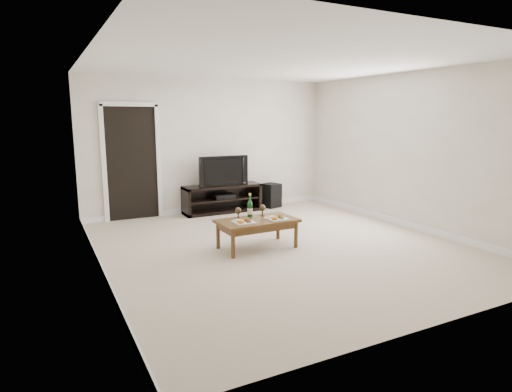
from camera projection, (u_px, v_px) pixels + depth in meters
The scene contains 14 objects.
floor at pixel (281, 246), 6.27m from camera, with size 5.50×5.50×0.00m, color beige.
back_wall at pixel (211, 146), 8.46m from camera, with size 5.00×0.04×2.60m, color silver.
ceiling at pixel (283, 60), 5.80m from camera, with size 5.00×5.50×0.04m, color white.
doorway at pixel (132, 164), 7.78m from camera, with size 0.90×0.02×2.05m, color black.
media_console at pixel (222, 199), 8.46m from camera, with size 1.55×0.45×0.55m, color black.
television at pixel (222, 170), 8.35m from camera, with size 1.01×0.13×0.58m, color black.
av_receiver at pixel (224, 196), 8.45m from camera, with size 0.40×0.30×0.08m, color black.
subwoofer at pixel (271, 195), 8.96m from camera, with size 0.33×0.33×0.50m, color black.
coffee_table at pixel (257, 234), 6.14m from camera, with size 1.13×0.62×0.42m, color #563817.
plate_left at pixel (243, 220), 5.90m from camera, with size 0.27×0.27×0.07m, color white.
plate_right at pixel (277, 217), 6.11m from camera, with size 0.27×0.27×0.07m, color white.
wine_bottle at pixel (250, 205), 6.24m from camera, with size 0.07×0.07×0.35m, color #0E3314.
goblet_left at pixel (238, 213), 6.13m from camera, with size 0.09×0.09×0.17m, color #352C1D, non-canonical shape.
goblet_right at pixel (262, 210), 6.33m from camera, with size 0.09×0.09×0.17m, color #352C1D, non-canonical shape.
Camera 1 is at (-3.07, -5.21, 1.85)m, focal length 30.00 mm.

